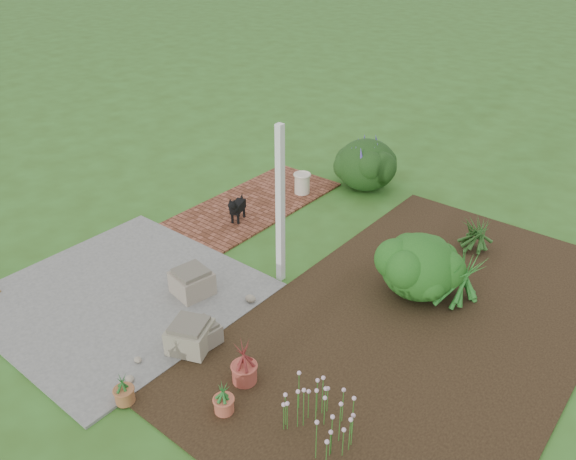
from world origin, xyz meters
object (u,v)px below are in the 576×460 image
Objects in this scene: evergreen_shrub at (420,265)px; cream_ceramic_urn at (302,183)px; stone_trough_near at (190,337)px; black_dog at (237,207)px.

cream_ceramic_urn is at bearing 154.92° from evergreen_shrub.
evergreen_shrub is (1.69, 2.94, 0.30)m from stone_trough_near.
evergreen_shrub is (3.57, 0.10, 0.17)m from black_dog.
cream_ceramic_urn is at bearing 62.98° from black_dog.
evergreen_shrub is at bearing -18.99° from black_dog.
black_dog is 3.58m from evergreen_shrub.
evergreen_shrub is (3.38, -1.58, 0.26)m from cream_ceramic_urn.
evergreen_shrub reaches higher than cream_ceramic_urn.
stone_trough_near is at bearing -69.52° from cream_ceramic_urn.
stone_trough_near is at bearing -119.90° from evergreen_shrub.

